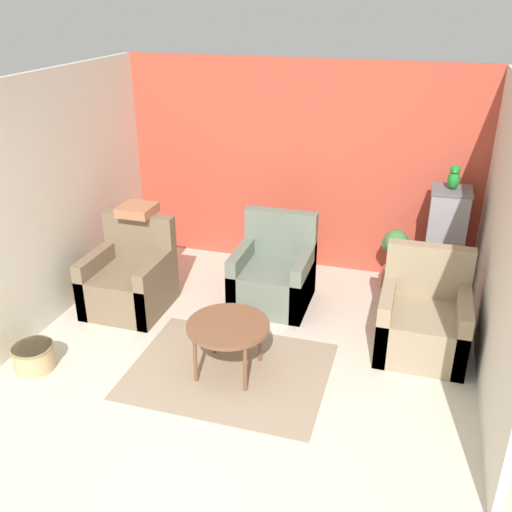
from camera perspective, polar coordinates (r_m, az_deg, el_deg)
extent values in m
plane|color=beige|center=(4.60, -6.79, -19.30)|extent=(20.00, 20.00, 0.00)
cube|color=#C64C38|center=(6.99, 4.33, 8.85)|extent=(4.39, 0.06, 2.52)
cube|color=beige|center=(6.26, -19.40, 5.55)|extent=(0.06, 3.56, 2.52)
cube|color=beige|center=(5.18, 23.55, 0.86)|extent=(0.06, 3.56, 2.52)
cube|color=gray|center=(5.38, -2.70, -11.38)|extent=(1.80, 1.40, 0.01)
cylinder|color=brown|center=(5.11, -2.81, -6.98)|extent=(0.75, 0.75, 0.04)
cylinder|color=brown|center=(5.14, -6.09, -10.29)|extent=(0.04, 0.04, 0.47)
cylinder|color=brown|center=(5.01, -1.09, -11.23)|extent=(0.04, 0.04, 0.47)
cylinder|color=brown|center=(5.50, -4.25, -7.64)|extent=(0.04, 0.04, 0.47)
cylinder|color=brown|center=(5.37, 0.43, -8.43)|extent=(0.04, 0.04, 0.47)
cube|color=#7A664C|center=(6.39, -12.58, -3.33)|extent=(0.82, 0.83, 0.45)
cube|color=#7A664C|center=(6.45, -11.55, 1.91)|extent=(0.82, 0.14, 0.53)
cube|color=#7A664C|center=(6.52, -15.35, -2.14)|extent=(0.12, 0.83, 0.64)
cube|color=#7A664C|center=(6.20, -9.82, -3.04)|extent=(0.12, 0.83, 0.64)
cube|color=#9E896B|center=(5.74, 16.20, -7.26)|extent=(0.82, 0.83, 0.45)
cube|color=#9E896B|center=(5.81, 16.89, -1.37)|extent=(0.82, 0.14, 0.53)
cube|color=#9E896B|center=(5.69, 12.80, -6.03)|extent=(0.12, 0.83, 0.64)
cube|color=#9E896B|center=(5.72, 19.81, -6.87)|extent=(0.12, 0.83, 0.64)
cube|color=slate|center=(6.34, 1.65, -2.92)|extent=(0.82, 0.83, 0.45)
cube|color=slate|center=(6.43, 2.50, 2.35)|extent=(0.82, 0.14, 0.53)
cube|color=slate|center=(6.39, -1.37, -1.75)|extent=(0.12, 0.83, 0.64)
cube|color=slate|center=(6.23, 4.76, -2.59)|extent=(0.12, 0.83, 0.64)
cube|color=slate|center=(6.92, 17.64, -3.24)|extent=(0.49, 0.49, 0.11)
cube|color=#939399|center=(6.66, 18.33, 1.50)|extent=(0.40, 0.40, 1.14)
cube|color=slate|center=(6.46, 19.03, 6.24)|extent=(0.42, 0.42, 0.03)
ellipsoid|color=#1E842D|center=(6.43, 19.17, 7.22)|extent=(0.13, 0.16, 0.20)
sphere|color=#1E842D|center=(6.38, 19.32, 8.13)|extent=(0.11, 0.11, 0.11)
cone|color=gold|center=(6.33, 19.31, 7.94)|extent=(0.05, 0.05, 0.05)
cone|color=#1E842D|center=(6.50, 19.14, 7.23)|extent=(0.06, 0.13, 0.17)
cylinder|color=brown|center=(6.91, 13.44, -2.09)|extent=(0.24, 0.24, 0.26)
cylinder|color=brown|center=(6.80, 13.65, -0.26)|extent=(0.03, 0.03, 0.23)
sphere|color=#427F42|center=(6.72, 13.83, 1.39)|extent=(0.29, 0.29, 0.29)
sphere|color=#427F42|center=(6.76, 13.14, 1.17)|extent=(0.17, 0.17, 0.17)
sphere|color=#427F42|center=(6.71, 14.39, 0.96)|extent=(0.16, 0.16, 0.16)
cylinder|color=tan|center=(5.73, -21.32, -9.39)|extent=(0.36, 0.36, 0.24)
cylinder|color=#957E57|center=(5.67, -21.49, -8.47)|extent=(0.38, 0.38, 0.02)
cube|color=#B2704C|center=(6.34, -11.79, 4.54)|extent=(0.37, 0.37, 0.10)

